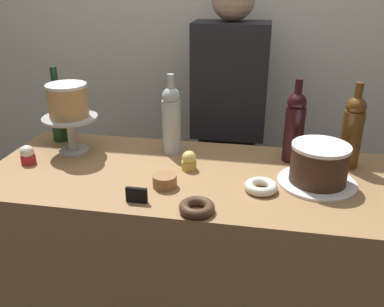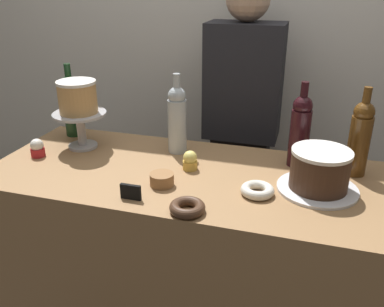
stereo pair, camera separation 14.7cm
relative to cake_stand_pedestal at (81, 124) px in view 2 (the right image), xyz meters
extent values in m
cube|color=silver|center=(0.52, 0.78, 0.28)|extent=(6.00, 0.05, 2.60)
cube|color=#997047|center=(0.52, -0.11, -0.56)|extent=(1.53, 0.63, 0.92)
cylinder|color=#B2B2B7|center=(0.00, 0.00, -0.10)|extent=(0.12, 0.12, 0.01)
cylinder|color=#B2B2B7|center=(0.00, 0.00, -0.03)|extent=(0.04, 0.04, 0.13)
cylinder|color=#B2B2B7|center=(0.00, 0.00, 0.04)|extent=(0.22, 0.22, 0.01)
cylinder|color=tan|center=(0.00, 0.00, 0.11)|extent=(0.15, 0.15, 0.12)
cylinder|color=white|center=(0.00, 0.00, 0.18)|extent=(0.16, 0.16, 0.01)
cylinder|color=white|center=(0.96, -0.11, -0.10)|extent=(0.27, 0.27, 0.01)
cylinder|color=#3D2619|center=(0.96, -0.11, -0.03)|extent=(0.19, 0.19, 0.12)
cylinder|color=white|center=(0.96, -0.11, 0.04)|extent=(0.20, 0.20, 0.01)
cylinder|color=#B2BCC1|center=(0.40, 0.07, 0.01)|extent=(0.08, 0.08, 0.22)
sphere|color=#B2BCC1|center=(0.40, 0.07, 0.13)|extent=(0.07, 0.07, 0.07)
cylinder|color=#B2BCC1|center=(0.40, 0.07, 0.18)|extent=(0.03, 0.03, 0.08)
cylinder|color=#5B3814|center=(1.09, 0.06, 0.01)|extent=(0.08, 0.08, 0.22)
sphere|color=#5B3814|center=(1.09, 0.06, 0.13)|extent=(0.07, 0.07, 0.07)
cylinder|color=#5B3814|center=(1.09, 0.06, 0.18)|extent=(0.03, 0.03, 0.08)
cylinder|color=black|center=(0.88, 0.08, 0.01)|extent=(0.08, 0.08, 0.22)
sphere|color=black|center=(0.88, 0.08, 0.13)|extent=(0.07, 0.07, 0.07)
cylinder|color=black|center=(0.88, 0.08, 0.18)|extent=(0.03, 0.03, 0.08)
cylinder|color=#193D1E|center=(-0.11, 0.12, 0.01)|extent=(0.08, 0.08, 0.22)
sphere|color=#193D1E|center=(-0.11, 0.12, 0.13)|extent=(0.07, 0.07, 0.07)
cylinder|color=#193D1E|center=(-0.11, 0.12, 0.18)|extent=(0.03, 0.03, 0.08)
cylinder|color=red|center=(-0.12, -0.14, -0.09)|extent=(0.06, 0.06, 0.03)
sphere|color=white|center=(-0.12, -0.14, -0.06)|extent=(0.05, 0.05, 0.05)
cylinder|color=gold|center=(0.50, -0.08, -0.09)|extent=(0.06, 0.06, 0.03)
sphere|color=#EFDB6B|center=(0.50, -0.08, -0.06)|extent=(0.05, 0.05, 0.05)
torus|color=silver|center=(0.77, -0.20, -0.09)|extent=(0.11, 0.11, 0.03)
torus|color=#472D1E|center=(0.58, -0.37, -0.09)|extent=(0.11, 0.11, 0.03)
cylinder|color=olive|center=(0.45, -0.23, -0.10)|extent=(0.08, 0.08, 0.01)
cylinder|color=olive|center=(0.45, -0.23, -0.09)|extent=(0.08, 0.08, 0.01)
cylinder|color=olive|center=(0.45, -0.23, -0.08)|extent=(0.08, 0.08, 0.01)
cylinder|color=olive|center=(0.45, -0.23, -0.07)|extent=(0.08, 0.08, 0.01)
cube|color=black|center=(0.38, -0.35, -0.08)|extent=(0.07, 0.01, 0.05)
cube|color=black|center=(0.59, 0.52, -0.60)|extent=(0.28, 0.18, 0.85)
cube|color=#232328|center=(0.59, 0.52, 0.10)|extent=(0.36, 0.22, 0.55)
camera|label=1|loc=(0.76, -1.44, 0.56)|focal=37.99mm
camera|label=2|loc=(0.91, -1.40, 0.56)|focal=37.99mm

